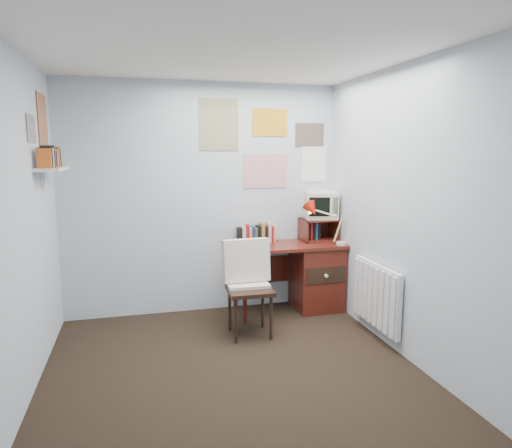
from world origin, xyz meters
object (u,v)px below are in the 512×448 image
Objects in this scene: desk at (312,273)px; radiator at (376,295)px; tv_riser at (319,229)px; wall_shelf at (52,169)px; desk_chair at (250,290)px; desk_lamp at (342,226)px; crt_tv at (321,204)px.

radiator is (0.29, -0.93, 0.01)m from desk.
tv_riser is 0.65× the size of wall_shelf.
desk_chair is 1.30m from desk_lamp.
desk_lamp is 1.20× the size of crt_tv.
crt_tv is (1.01, 0.70, 0.73)m from desk_chair.
desk_lamp reaches higher than desk.
tv_riser is at bearing 42.96° from desk.
tv_riser reaches higher than desk_chair.
crt_tv is 0.56× the size of wall_shelf.
desk is 0.97m from radiator.
radiator is at bearing -67.93° from crt_tv.
desk_chair is (-0.86, -0.57, 0.04)m from desk.
radiator is (1.15, -0.36, -0.03)m from desk_chair.
crt_tv is at bearing 10.61° from wall_shelf.
wall_shelf reaches higher than desk.
tv_riser is (-0.15, 0.29, -0.08)m from desk_lamp.
crt_tv is at bearing 35.80° from desk_chair.
crt_tv is 2.81m from wall_shelf.
desk_chair reaches higher than radiator.
radiator is 1.29× the size of wall_shelf.
desk is 0.51m from tv_riser.
wall_shelf reaches higher than crt_tv.
desk_chair is 1.27m from tv_riser.
crt_tv reaches higher than desk_chair.
desk is at bearing 151.57° from desk_lamp.
tv_riser is (0.12, 0.11, 0.48)m from desk.
desk is 1.34× the size of desk_chair.
tv_riser is 2.83m from wall_shelf.
tv_riser is at bearing 35.93° from desk_chair.
desk_lamp reaches higher than desk_chair.
crt_tv is (0.03, 0.02, 0.29)m from tv_riser.
wall_shelf reaches higher than tv_riser.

